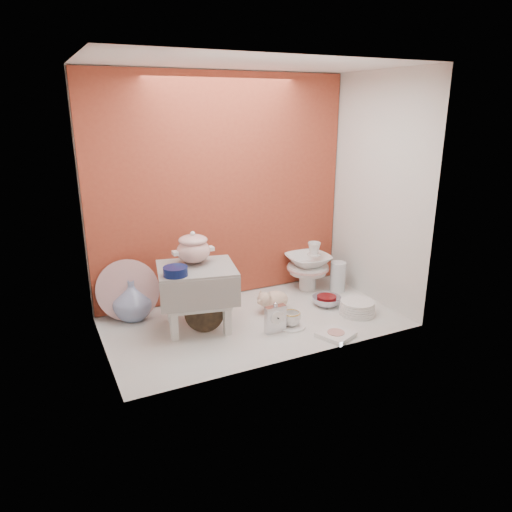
{
  "coord_description": "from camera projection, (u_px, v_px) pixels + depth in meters",
  "views": [
    {
      "loc": [
        -1.16,
        -2.42,
        1.29
      ],
      "look_at": [
        0.02,
        0.02,
        0.42
      ],
      "focal_mm": 33.16,
      "sensor_mm": 36.0,
      "label": 1
    }
  ],
  "objects": [
    {
      "name": "crystal_bowl",
      "position": [
        326.0,
        301.0,
        3.18
      ],
      "size": [
        0.24,
        0.24,
        0.06
      ],
      "primitive_type": "imported",
      "rotation": [
        0.0,
        0.0,
        -0.24
      ],
      "color": "silver",
      "rests_on": "ground"
    },
    {
      "name": "teacup_saucer",
      "position": [
        291.0,
        326.0,
        2.87
      ],
      "size": [
        0.2,
        0.2,
        0.01
      ],
      "primitive_type": "cylinder",
      "rotation": [
        0.0,
        0.0,
        -0.16
      ],
      "color": "white",
      "rests_on": "ground"
    },
    {
      "name": "cobalt_bowl",
      "position": [
        176.0,
        271.0,
        2.6
      ],
      "size": [
        0.16,
        0.16,
        0.05
      ],
      "primitive_type": "cylinder",
      "rotation": [
        0.0,
        0.0,
        0.19
      ],
      "color": "#091448",
      "rests_on": "step_stool"
    },
    {
      "name": "floral_platter",
      "position": [
        128.0,
        290.0,
        2.93
      ],
      "size": [
        0.4,
        0.21,
        0.38
      ],
      "primitive_type": null,
      "rotation": [
        0.0,
        0.0,
        -0.31
      ],
      "color": "white",
      "rests_on": "ground"
    },
    {
      "name": "mantel_clock",
      "position": [
        275.0,
        318.0,
        2.78
      ],
      "size": [
        0.13,
        0.05,
        0.19
      ],
      "primitive_type": "cube",
      "rotation": [
        0.0,
        0.0,
        0.01
      ],
      "color": "silver",
      "rests_on": "ground"
    },
    {
      "name": "niche_shell",
      "position": [
        241.0,
        168.0,
        2.82
      ],
      "size": [
        1.86,
        1.03,
        1.53
      ],
      "color": "#A34128",
      "rests_on": "ground"
    },
    {
      "name": "lacquer_tray",
      "position": [
        204.0,
        312.0,
        2.8
      ],
      "size": [
        0.25,
        0.14,
        0.23
      ],
      "primitive_type": null,
      "rotation": [
        0.0,
        0.0,
        -0.31
      ],
      "color": "black",
      "rests_on": "ground"
    },
    {
      "name": "gold_rim_teacup",
      "position": [
        291.0,
        318.0,
        2.86
      ],
      "size": [
        0.15,
        0.15,
        0.09
      ],
      "primitive_type": "imported",
      "rotation": [
        0.0,
        0.0,
        0.37
      ],
      "color": "white",
      "rests_on": "teacup_saucer"
    },
    {
      "name": "step_stool",
      "position": [
        198.0,
        298.0,
        2.81
      ],
      "size": [
        0.52,
        0.47,
        0.39
      ],
      "primitive_type": null,
      "rotation": [
        0.0,
        0.0,
        -0.21
      ],
      "color": "silver",
      "rests_on": "ground"
    },
    {
      "name": "blue_white_vase",
      "position": [
        132.0,
        300.0,
        2.95
      ],
      "size": [
        0.29,
        0.29,
        0.25
      ],
      "primitive_type": "imported",
      "rotation": [
        0.0,
        0.0,
        0.22
      ],
      "color": "white",
      "rests_on": "ground"
    },
    {
      "name": "clear_glass_vase",
      "position": [
        338.0,
        277.0,
        3.4
      ],
      "size": [
        0.12,
        0.12,
        0.22
      ],
      "primitive_type": "cylinder",
      "rotation": [
        0.0,
        0.0,
        0.09
      ],
      "color": "silver",
      "rests_on": "ground"
    },
    {
      "name": "soup_tureen",
      "position": [
        193.0,
        247.0,
        2.78
      ],
      "size": [
        0.31,
        0.31,
        0.2
      ],
      "primitive_type": null,
      "rotation": [
        0.0,
        0.0,
        -0.37
      ],
      "color": "white",
      "rests_on": "step_stool"
    },
    {
      "name": "plush_pig",
      "position": [
        275.0,
        300.0,
        3.09
      ],
      "size": [
        0.26,
        0.2,
        0.14
      ],
      "primitive_type": "ellipsoid",
      "rotation": [
        0.0,
        0.0,
        -0.16
      ],
      "color": "beige",
      "rests_on": "ground"
    },
    {
      "name": "dinner_plate_stack",
      "position": [
        357.0,
        307.0,
        3.04
      ],
      "size": [
        0.25,
        0.25,
        0.09
      ],
      "primitive_type": "cylinder",
      "rotation": [
        0.0,
        0.0,
        0.07
      ],
      "color": "white",
      "rests_on": "ground"
    },
    {
      "name": "lattice_dish",
      "position": [
        336.0,
        335.0,
        2.75
      ],
      "size": [
        0.24,
        0.24,
        0.03
      ],
      "primitive_type": "cube",
      "rotation": [
        0.0,
        0.0,
        0.39
      ],
      "color": "white",
      "rests_on": "ground"
    },
    {
      "name": "porcelain_tower",
      "position": [
        308.0,
        266.0,
        3.42
      ],
      "size": [
        0.32,
        0.32,
        0.35
      ],
      "primitive_type": null,
      "rotation": [
        0.0,
        0.0,
        0.05
      ],
      "color": "white",
      "rests_on": "ground"
    },
    {
      "name": "ground",
      "position": [
        255.0,
        321.0,
        2.95
      ],
      "size": [
        1.8,
        1.8,
        0.0
      ],
      "primitive_type": "plane",
      "color": "silver",
      "rests_on": "ground"
    }
  ]
}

